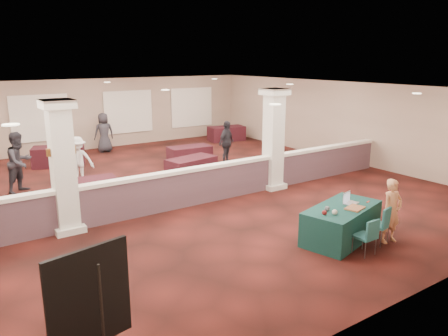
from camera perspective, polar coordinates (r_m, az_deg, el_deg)
ground at (r=13.93m, az=-7.25°, el=-3.10°), size 16.00×16.00×0.00m
wall_back at (r=20.92m, az=-17.53°, el=6.65°), size 16.00×0.04×3.20m
wall_front at (r=7.56m, az=21.44°, el=-6.31°), size 16.00×0.04×3.20m
wall_right at (r=18.52m, az=15.30°, el=5.90°), size 0.04×16.00×3.20m
ceiling at (r=13.33m, az=-7.69°, el=10.14°), size 16.00×16.00×0.02m
partition_wall at (r=12.50m, az=-4.19°, el=-2.33°), size 15.60×0.28×1.10m
column_left at (r=10.96m, az=-20.31°, el=0.23°), size 0.72×0.72×3.20m
column_right at (r=13.95m, az=6.47°, el=3.88°), size 0.72×0.72×3.20m
sconce_left at (r=10.83m, az=-21.90°, el=1.89°), size 0.12×0.12×0.18m
sconce_right at (r=10.95m, az=-19.06°, el=2.27°), size 0.12×0.12×0.18m
near_table at (r=10.55m, az=15.08°, el=-6.96°), size 2.28×1.55×0.80m
conf_chair_main at (r=10.52m, az=19.89°, el=-6.66°), size 0.53×0.53×0.89m
conf_chair_side at (r=9.86m, az=18.29°, el=-8.19°), size 0.41×0.42×0.82m
easel_board at (r=5.90m, az=-17.15°, el=-16.12°), size 1.10×0.63×1.90m
woman at (r=10.64m, az=21.05°, el=-5.28°), size 0.58×0.42×1.49m
far_table_front_left at (r=13.22m, az=-17.60°, el=-2.99°), size 1.87×1.09×0.72m
far_table_front_center at (r=15.42m, az=-4.29°, el=0.06°), size 1.89×1.20×0.71m
far_table_front_right at (r=17.54m, az=-4.50°, el=1.74°), size 1.75×0.98×0.68m
far_table_back_center at (r=18.18m, az=-20.79°, el=1.43°), size 2.11×1.54×0.77m
far_table_back_right at (r=22.30m, az=0.32°, el=4.53°), size 1.92×1.19×0.73m
attendee_a at (r=15.03m, az=-25.15°, el=0.69°), size 1.04×0.96×1.91m
attendee_b at (r=15.44m, az=-18.52°, el=1.02°), size 1.11×0.86×1.58m
attendee_c at (r=17.23m, az=0.33°, el=3.32°), size 1.12×0.87×1.72m
attendee_d at (r=20.20m, az=-15.42°, el=4.49°), size 0.89×0.51×1.76m
laptop_base at (r=10.67m, az=16.26°, el=-4.45°), size 0.41×0.34×0.02m
laptop_screen at (r=10.68m, az=15.70°, el=-3.65°), size 0.35×0.11×0.24m
screen_glow at (r=10.68m, az=15.73°, el=-3.75°), size 0.32×0.09×0.21m
knitting at (r=10.35m, az=16.72°, el=-5.03°), size 0.51×0.43×0.03m
yarn_cream at (r=9.83m, az=14.27°, el=-5.61°), size 0.12×0.12×0.12m
yarn_red at (r=9.76m, az=12.97°, el=-5.71°), size 0.11×0.11×0.11m
yarn_grey at (r=10.03m, az=13.32°, el=-5.18°), size 0.11×0.11×0.11m
scissors at (r=10.92m, az=18.31°, el=-4.20°), size 0.14×0.07×0.01m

